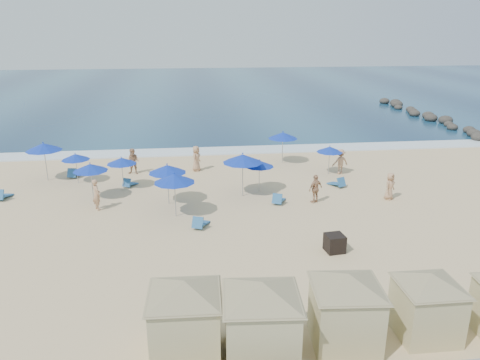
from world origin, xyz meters
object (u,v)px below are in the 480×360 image
cabana_2 (346,300)px  beachgoer_4 (196,158)px  rock_jetty (436,119)px  umbrella_2 (75,157)px  cabana_1 (262,311)px  beachgoer_5 (390,186)px  cabana_3 (428,297)px  umbrella_7 (243,158)px  umbrella_1 (90,167)px  umbrella_8 (283,135)px  beachgoer_3 (340,162)px  umbrella_0 (44,147)px  umbrella_9 (330,149)px  umbrella_5 (174,178)px  umbrella_6 (259,164)px  beachgoer_1 (133,161)px  umbrella_3 (122,161)px  trash_bin (335,243)px  beachgoer_0 (96,195)px  beachgoer_2 (315,189)px  umbrella_4 (167,169)px

cabana_2 → beachgoer_4: cabana_2 is taller
rock_jetty → umbrella_2: umbrella_2 is taller
cabana_1 → beachgoer_5: (9.81, 13.02, -0.88)m
cabana_3 → beachgoer_5: 13.21m
cabana_2 → umbrella_7: 14.25m
umbrella_1 → cabana_2: bearing=-54.2°
umbrella_8 → beachgoer_3: 4.76m
cabana_2 → umbrella_0: 23.46m
beachgoer_3 → umbrella_9: bearing=-8.3°
umbrella_5 → beachgoer_4: (1.35, 8.33, -1.27)m
umbrella_5 → umbrella_6: (5.12, 3.56, -0.40)m
beachgoer_3 → beachgoer_1: bearing=-15.5°
umbrella_6 → umbrella_8: umbrella_8 is taller
umbrella_3 → beachgoer_3: bearing=5.6°
cabana_1 → beachgoer_3: (8.50, 18.23, -0.81)m
trash_bin → umbrella_5: (-7.28, 5.01, 1.77)m
rock_jetty → umbrella_3: size_ratio=12.64×
beachgoer_1 → beachgoer_3: bearing=8.2°
umbrella_5 → beachgoer_4: bearing=80.8°
beachgoer_0 → beachgoer_5: 16.99m
umbrella_0 → beachgoer_3: umbrella_0 is taller
umbrella_5 → beachgoer_5: size_ratio=1.54×
umbrella_9 → beachgoer_2: umbrella_9 is taller
cabana_1 → umbrella_9: cabana_1 is taller
cabana_2 → beachgoer_0: 16.30m
rock_jetty → beachgoer_4: (-25.93, -14.60, 0.55)m
umbrella_7 → beachgoer_5: 8.88m
cabana_3 → umbrella_3: cabana_3 is taller
cabana_1 → cabana_3: (5.60, 0.51, -0.24)m
cabana_2 → beachgoer_0: bearing=127.7°
beachgoer_5 → umbrella_8: bearing=81.1°
umbrella_4 → umbrella_2: bearing=143.2°
umbrella_6 → beachgoer_0: (-9.51, -2.05, -0.88)m
cabana_3 → cabana_2: bearing=-178.1°
cabana_1 → umbrella_6: bearing=81.3°
umbrella_0 → beachgoer_1: 5.84m
beachgoer_0 → rock_jetty: bearing=-87.5°
beachgoer_5 → umbrella_6: bearing=123.4°
umbrella_8 → cabana_2: bearing=-96.1°
umbrella_0 → umbrella_6: (13.74, -3.74, -0.52)m
beachgoer_0 → umbrella_6: bearing=-109.4°
umbrella_1 → beachgoer_2: 13.19m
cabana_2 → umbrella_5: (-5.56, 11.38, 0.58)m
beachgoer_2 → umbrella_1: bearing=-38.5°
trash_bin → umbrella_4: size_ratio=0.33×
beachgoer_0 → beachgoer_4: 8.92m
rock_jetty → umbrella_2: 37.59m
trash_bin → umbrella_1: (-12.19, 8.20, 1.59)m
cabana_1 → beachgoer_4: (-1.43, 20.13, -0.79)m
umbrella_7 → umbrella_2: bearing=160.6°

